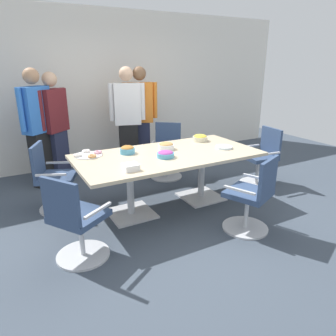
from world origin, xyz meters
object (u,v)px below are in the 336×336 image
Objects in this scene: office_chair_2 at (53,181)px; person_standing_3 at (140,117)px; person_standing_0 at (38,127)px; snack_bowl_cookies at (166,146)px; office_chair_1 at (167,153)px; plate_stack at (224,147)px; conference_table at (168,163)px; person_standing_1 at (55,126)px; office_chair_4 at (252,199)px; snack_bowl_candy_mix at (166,154)px; office_chair_3 at (76,223)px; snack_bowl_pretzels at (127,150)px; snack_bowl_chips_yellow at (200,138)px; person_standing_2 at (128,119)px; donut_platter at (88,154)px; napkin_pile at (131,167)px; office_chair_0 at (261,160)px.

person_standing_3 is (1.74, 1.02, 0.55)m from office_chair_2.
person_standing_0 is 2.04m from snack_bowl_cookies.
plate_stack is at bearing 140.65° from office_chair_1.
person_standing_1 is (-1.11, 1.73, 0.29)m from conference_table.
snack_bowl_cookies is (-0.44, 1.25, 0.39)m from office_chair_4.
office_chair_2 is at bearing 148.81° from snack_bowl_candy_mix.
person_standing_1 is 2.68m from plate_stack.
office_chair_3 is 4.62× the size of snack_bowl_pretzels.
person_standing_1 reaches higher than snack_bowl_chips_yellow.
office_chair_1 is 0.90m from person_standing_2.
snack_bowl_candy_mix is at bearing 77.75° from person_standing_1.
napkin_pile reaches higher than donut_platter.
office_chair_2 is (-1.93, -0.40, 0.00)m from office_chair_1.
person_standing_1 is at bearing 97.76° from office_chair_4.
snack_bowl_chips_yellow is (1.22, 0.09, -0.00)m from snack_bowl_pretzels.
office_chair_1 is at bearing 60.71° from snack_bowl_candy_mix.
donut_platter is at bearing 86.48° from office_chair_0.
person_standing_3 is 1.87m from plate_stack.
office_chair_2 and office_chair_3 have the same top height.
snack_bowl_chips_yellow is (-0.95, 0.37, 0.39)m from office_chair_0.
person_standing_0 reaches higher than napkin_pile.
person_standing_2 is at bearing 113.27° from plate_stack.
conference_table is 0.84m from plate_stack.
conference_table is at bearing 95.36° from office_chair_0.
snack_bowl_chips_yellow is at bearing 57.97° from office_chair_4.
snack_bowl_cookies is 0.69m from snack_bowl_chips_yellow.
conference_table is 1.54m from office_chair_3.
snack_bowl_candy_mix is (-0.11, -0.13, 0.17)m from conference_table.
donut_platter is (-1.02, 0.22, -0.03)m from snack_bowl_cookies.
snack_bowl_pretzels is 0.87× the size of snack_bowl_chips_yellow.
office_chair_1 is 2.08m from person_standing_0.
snack_bowl_candy_mix reaches higher than plate_stack.
office_chair_0 is 1.00× the size of office_chair_3.
person_standing_2 is at bearing 90.23° from snack_bowl_cookies.
person_standing_0 reaches higher than person_standing_1.
office_chair_2 is at bearing 52.76° from person_standing_3.
snack_bowl_chips_yellow is at bearing 29.57° from snack_bowl_candy_mix.
snack_bowl_pretzels is at bearing 73.25° from person_standing_1.
snack_bowl_pretzels is (-0.54, -1.30, -0.15)m from person_standing_2.
snack_bowl_chips_yellow is at bearing 26.67° from napkin_pile.
snack_bowl_pretzels is (0.92, -0.38, 0.40)m from office_chair_2.
person_standing_2 is 1.55m from donut_platter.
office_chair_0 is at bearing 8.37° from napkin_pile.
conference_table is at bearing 81.93° from office_chair_3.
person_standing_1 is at bearing 165.10° from person_standing_0.
office_chair_4 is 2.71m from person_standing_2.
office_chair_3 is 1.43m from snack_bowl_candy_mix.
person_standing_3 is (-1.35, 1.67, 0.55)m from office_chair_0.
snack_bowl_pretzels is 0.66m from napkin_pile.
napkin_pile is at bearing -143.59° from snack_bowl_cookies.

